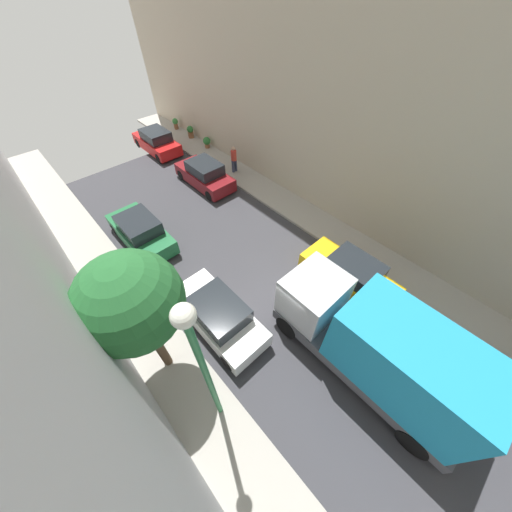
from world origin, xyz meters
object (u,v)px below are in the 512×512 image
delivery_truck (378,347)px  pedestrian (234,159)px  potted_plant_2 (112,306)px  lamp_post (202,363)px  parked_car_right_2 (350,274)px  parked_car_left_2 (218,315)px  potted_plant_3 (207,142)px  parked_car_left_3 (141,232)px  potted_plant_0 (190,131)px  street_tree_0 (131,303)px  potted_plant_1 (175,123)px  parked_car_right_4 (157,142)px  parked_car_right_3 (205,175)px

delivery_truck → pedestrian: bearing=69.4°
potted_plant_2 → lamp_post: size_ratio=0.16×
parked_car_right_2 → parked_car_left_2: bearing=157.2°
parked_car_left_2 → potted_plant_2: bearing=132.0°
potted_plant_2 → potted_plant_3: potted_plant_2 is taller
lamp_post → parked_car_left_2: bearing=52.7°
potted_plant_2 → potted_plant_3: 14.35m
parked_car_left_3 → pedestrian: pedestrian is taller
parked_car_right_2 → parked_car_left_3: bearing=122.0°
pedestrian → potted_plant_0: bearing=83.8°
potted_plant_0 → delivery_truck: bearing=-106.2°
street_tree_0 → parked_car_right_2: bearing=-16.5°
delivery_truck → street_tree_0: 7.36m
parked_car_left_2 → delivery_truck: size_ratio=0.64×
parked_car_left_2 → potted_plant_1: parked_car_left_2 is taller
parked_car_right_4 → parked_car_right_3: bearing=-90.0°
parked_car_left_2 → pedestrian: 11.25m
parked_car_left_3 → potted_plant_2: 4.28m
lamp_post → parked_car_right_2: bearing=1.7°
parked_car_right_2 → street_tree_0: (-7.73, 2.29, 3.37)m
delivery_truck → parked_car_right_2: bearing=43.5°
parked_car_right_2 → lamp_post: bearing=-178.3°
parked_car_left_3 → parked_car_right_4: bearing=56.5°
parked_car_left_3 → parked_car_right_4: size_ratio=1.00×
street_tree_0 → potted_plant_3: 16.55m
street_tree_0 → potted_plant_2: bearing=99.5°
parked_car_left_3 → potted_plant_3: bearing=35.5°
parked_car_left_2 → delivery_truck: bearing=-60.8°
parked_car_right_4 → potted_plant_1: bearing=36.8°
parked_car_right_2 → street_tree_0: 8.74m
parked_car_right_2 → parked_car_right_4: size_ratio=1.00×
parked_car_right_3 → street_tree_0: 11.94m
delivery_truck → street_tree_0: street_tree_0 is taller
parked_car_right_3 → lamp_post: lamp_post is taller
parked_car_right_4 → potted_plant_3: bearing=-38.3°
potted_plant_0 → street_tree_0: bearing=-126.3°
parked_car_right_2 → potted_plant_2: bearing=146.6°
street_tree_0 → lamp_post: size_ratio=0.85×
parked_car_left_3 → street_tree_0: street_tree_0 is taller
parked_car_left_2 → potted_plant_1: (8.27, 16.66, -0.09)m
parked_car_left_2 → street_tree_0: street_tree_0 is taller
parked_car_left_3 → parked_car_right_4: 9.77m
parked_car_right_4 → parked_car_right_2: bearing=-90.0°
parked_car_right_2 → potted_plant_1: 19.15m
potted_plant_3 → lamp_post: 18.26m
potted_plant_1 → parked_car_right_2: bearing=-98.6°
parked_car_left_2 → pedestrian: pedestrian is taller
pedestrian → parked_car_right_4: bearing=109.6°
parked_car_left_2 → potted_plant_3: bearing=56.0°
parked_car_right_3 → parked_car_right_4: size_ratio=1.00×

